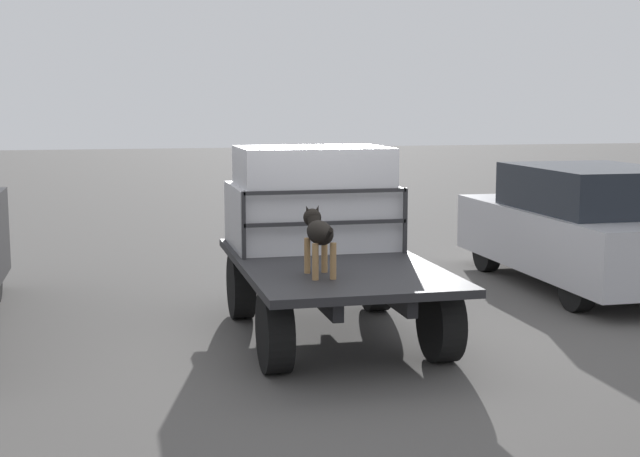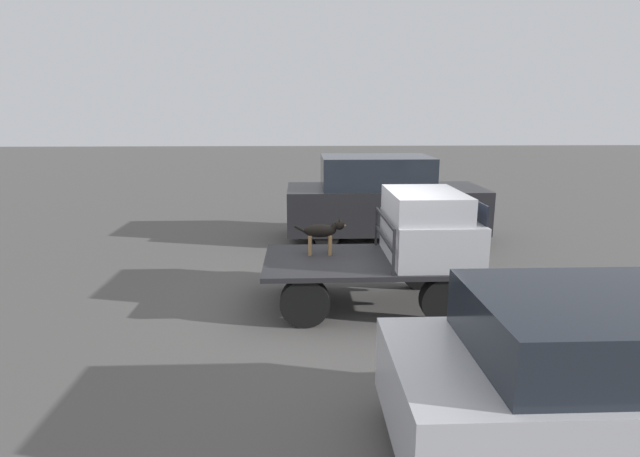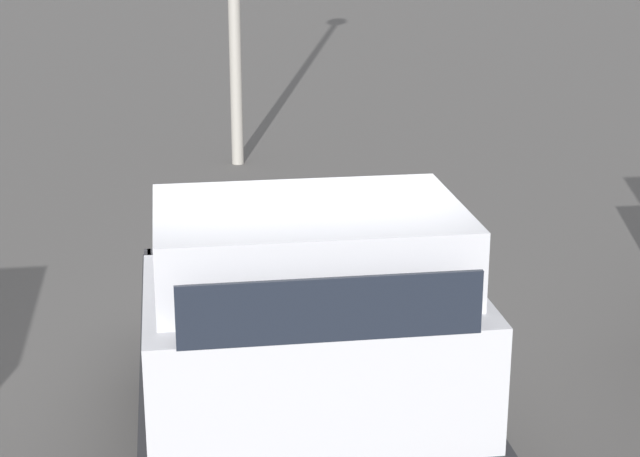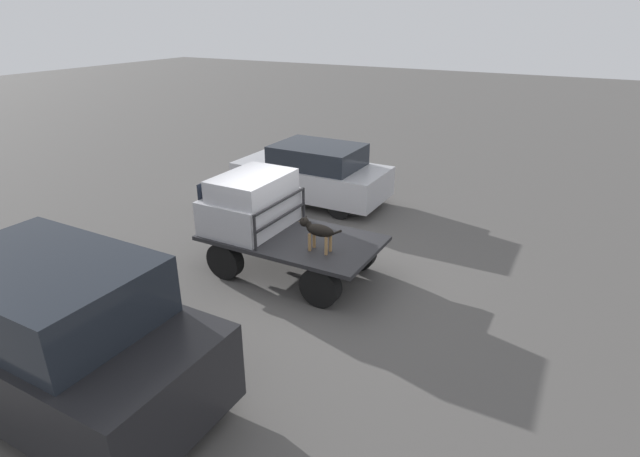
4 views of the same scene
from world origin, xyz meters
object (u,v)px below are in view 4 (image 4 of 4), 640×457
flatbed_truck (292,247)px  parked_pickup_far (48,333)px  parked_sedan (313,173)px  dog (317,230)px

flatbed_truck → parked_pickup_far: bearing=78.2°
flatbed_truck → parked_sedan: 4.27m
parked_pickup_far → dog: bearing=-120.9°
parked_sedan → parked_pickup_far: (-0.78, 8.44, 0.21)m
flatbed_truck → dog: dog is taller
parked_pickup_far → parked_sedan: bearing=-93.9°
flatbed_truck → parked_pickup_far: 4.67m
flatbed_truck → dog: 1.02m
dog → parked_sedan: size_ratio=0.21×
flatbed_truck → dog: bearing=157.0°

